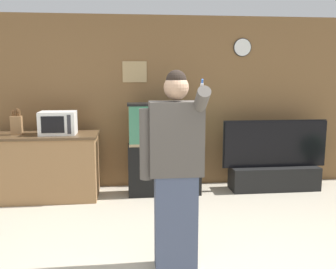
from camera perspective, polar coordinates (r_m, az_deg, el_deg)
name	(u,v)px	position (r m, az deg, el deg)	size (l,w,h in m)	color
wall_back_paneled	(154,102)	(5.77, -2.11, 4.91)	(10.00, 0.08, 2.60)	brown
counter_island	(42,166)	(5.52, -18.59, -4.64)	(1.55, 0.68, 0.91)	olive
microwave	(58,123)	(5.33, -16.43, 1.69)	(0.48, 0.34, 0.32)	white
knife_block	(17,125)	(5.49, -22.08, 1.39)	(0.15, 0.09, 0.36)	olive
aquarium_on_stand	(164,149)	(5.40, -0.57, -2.23)	(1.05, 0.36, 1.33)	black
tv_on_stand	(274,169)	(5.90, 15.87, -5.13)	(1.59, 0.40, 1.06)	black
person_standing	(175,168)	(3.28, 1.06, -5.12)	(0.56, 0.42, 1.77)	#424C66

